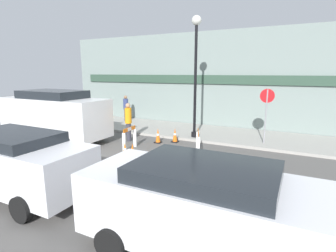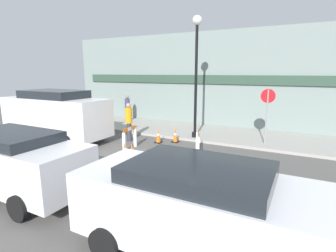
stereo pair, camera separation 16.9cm
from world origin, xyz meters
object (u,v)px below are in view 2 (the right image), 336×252
streetlamp_post (196,62)px  stop_sign (267,108)px  person_pedestrian (127,107)px  parked_car_2 (198,204)px  person_worker (129,120)px  work_van (56,113)px  parked_car_1 (13,159)px

streetlamp_post → stop_sign: size_ratio=2.33×
person_pedestrian → parked_car_2: bearing=165.7°
person_worker → work_van: (-3.28, -1.39, 0.31)m
person_worker → work_van: bearing=-136.6°
streetlamp_post → stop_sign: streetlamp_post is taller
person_worker → person_pedestrian: bearing=147.7°
streetlamp_post → person_worker: bearing=-147.3°
streetlamp_post → work_van: size_ratio=1.02×
person_pedestrian → parked_car_2: (8.57, -9.59, -0.05)m
stop_sign → work_van: bearing=15.9°
person_worker → work_van: 3.58m
stop_sign → person_worker: (-5.84, -2.01, -0.73)m
person_pedestrian → parked_car_1: 10.16m
streetlamp_post → parked_car_1: bearing=-105.5°
parked_car_1 → work_van: 5.94m
streetlamp_post → person_worker: streetlamp_post is taller
work_van → parked_car_1: bearing=-49.8°
streetlamp_post → person_worker: 4.15m
person_worker → parked_car_1: person_worker is taller
streetlamp_post → stop_sign: (3.18, 0.30, -1.96)m
stop_sign → parked_car_1: 9.56m
parked_car_1 → streetlamp_post: bearing=74.5°
parked_car_1 → stop_sign: bearing=56.3°
stop_sign → person_pedestrian: size_ratio=1.46×
parked_car_1 → parked_car_2: 5.23m
stop_sign → work_van: (-9.12, -3.39, -0.43)m
person_worker → parked_car_2: 8.27m
person_pedestrian → parked_car_1: (3.34, -9.59, -0.05)m
parked_car_1 → work_van: (-3.83, 4.53, 0.34)m
person_pedestrian → work_van: bearing=118.4°
streetlamp_post → person_pedestrian: 6.38m
stop_sign → person_worker: size_ratio=1.33×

